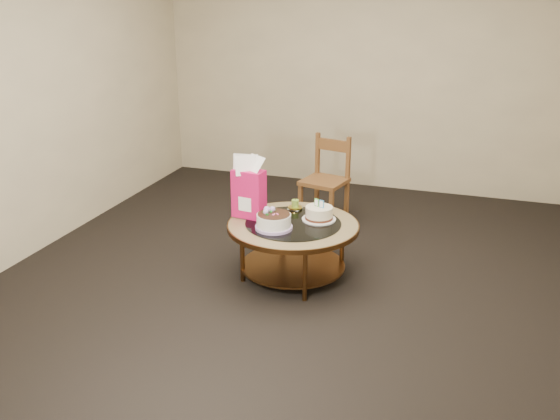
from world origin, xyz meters
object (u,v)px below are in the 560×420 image
(coffee_table, at_px, (293,232))
(cream_cake, at_px, (319,214))
(gift_bag, at_px, (249,187))
(decorated_cake, at_px, (274,222))
(dining_chair, at_px, (326,179))

(coffee_table, bearing_deg, cream_cake, 35.88)
(gift_bag, bearing_deg, cream_cake, 19.13)
(coffee_table, distance_m, gift_bag, 0.49)
(coffee_table, relative_size, decorated_cake, 3.62)
(coffee_table, relative_size, cream_cake, 3.86)
(cream_cake, distance_m, dining_chair, 1.17)
(decorated_cake, distance_m, gift_bag, 0.37)
(decorated_cake, height_order, cream_cake, cream_cake)
(cream_cake, distance_m, gift_bag, 0.58)
(decorated_cake, xyz_separation_m, cream_cake, (0.27, 0.28, -0.00))
(decorated_cake, relative_size, gift_bag, 0.57)
(decorated_cake, bearing_deg, coffee_table, 57.21)
(cream_cake, bearing_deg, decorated_cake, -109.93)
(coffee_table, height_order, dining_chair, dining_chair)
(decorated_cake, bearing_deg, dining_chair, 88.59)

